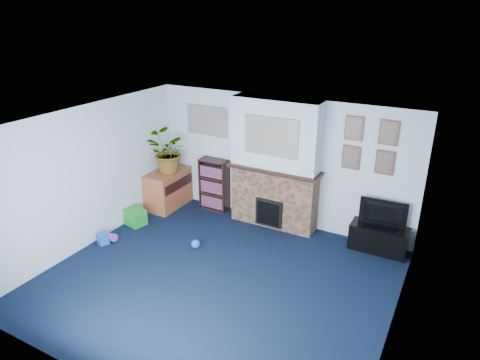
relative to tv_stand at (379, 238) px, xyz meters
The scene contains 26 objects.
floor 2.82m from the tv_stand, 133.85° to the right, with size 5.00×4.50×0.01m, color black.
ceiling 3.56m from the tv_stand, 133.85° to the right, with size 5.00×4.50×0.01m, color white.
wall_back 2.19m from the tv_stand, behind, with size 5.00×0.04×2.40m, color silver.
wall_front 4.80m from the tv_stand, 114.49° to the right, with size 5.00×0.04×2.40m, color silver.
wall_left 4.99m from the tv_stand, 155.48° to the right, with size 0.04×4.50×2.40m, color silver.
wall_right 2.32m from the tv_stand, 74.84° to the right, with size 0.04×4.50×2.40m, color silver.
chimney_breast 2.17m from the tv_stand, behind, with size 1.72×0.50×2.40m.
collage_main 2.50m from the tv_stand, behind, with size 1.00×0.03×0.68m, color gray.
collage_left 3.84m from the tv_stand, behind, with size 0.90×0.03×0.58m, color gray.
portrait_tl 1.90m from the tv_stand, 162.90° to the left, with size 0.30×0.03×0.40m, color brown.
portrait_tr 1.79m from the tv_stand, 116.57° to the left, with size 0.30×0.03×0.40m, color brown.
portrait_bl 1.45m from the tv_stand, 162.90° to the left, with size 0.30×0.03×0.40m, color brown.
portrait_br 1.29m from the tv_stand, 116.57° to the left, with size 0.30×0.03×0.40m, color brown.
tv_stand is the anchor object (origin of this frame).
television 0.45m from the tv_stand, 90.00° to the left, with size 0.77×0.10×0.45m, color black.
bookshelf 3.30m from the tv_stand, behind, with size 0.58×0.28×1.05m.
sideboard 4.20m from the tv_stand, behind, with size 0.54×0.97×0.76m, color #964E30.
potted_plant 4.26m from the tv_stand, behind, with size 0.77×0.67×0.86m, color #26661E.
mantel_clock 2.16m from the tv_stand, behind, with size 0.10×0.06×0.14m, color gold.
mantel_candle 1.93m from the tv_stand, behind, with size 0.05×0.05×0.15m, color #B2BFC6.
mantel_teddy 2.74m from the tv_stand, behind, with size 0.12×0.12×0.12m, color slate.
mantel_can 1.56m from the tv_stand, behind, with size 0.07×0.07×0.13m, color blue.
green_crate 4.43m from the tv_stand, 163.70° to the right, with size 0.38×0.30×0.30m, color #198C26.
toy_ball 3.10m from the tv_stand, 152.62° to the right, with size 0.15×0.15×0.15m, color blue.
toy_block 4.73m from the tv_stand, 153.97° to the right, with size 0.16×0.16×0.20m, color blue.
toy_tube 4.68m from the tv_stand, 155.42° to the right, with size 0.14×0.14×0.31m, color purple.
Camera 1 is at (2.90, -4.61, 3.85)m, focal length 32.00 mm.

